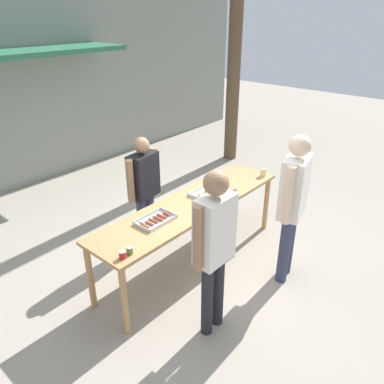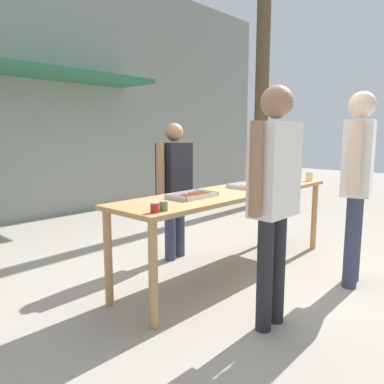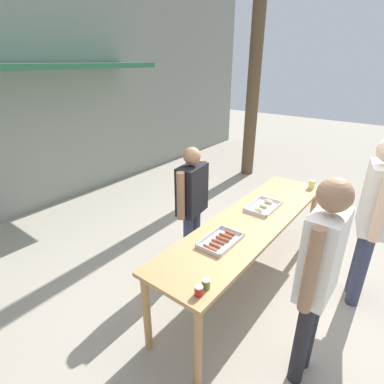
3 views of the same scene
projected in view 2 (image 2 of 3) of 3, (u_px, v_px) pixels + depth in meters
The scene contains 12 objects.
ground_plane at pixel (231, 271), 4.01m from camera, with size 24.00×24.00×0.00m, color #A39989.
building_facade_back at pixel (44, 86), 6.33m from camera, with size 12.00×1.11×4.50m.
serving_table at pixel (233, 199), 3.89m from camera, with size 2.85×0.70×0.88m.
food_tray_sausages at pixel (192, 196), 3.45m from camera, with size 0.44×0.28×0.04m.
food_tray_buns at pixel (249, 185), 4.13m from camera, with size 0.45×0.29×0.06m.
condiment_jar_mustard at pixel (155, 208), 2.78m from camera, with size 0.07×0.07×0.08m.
condiment_jar_ketchup at pixel (164, 206), 2.84m from camera, with size 0.07×0.07×0.08m.
beer_cup at pixel (309, 177), 4.65m from camera, with size 0.08×0.08×0.11m.
person_server_behind_table at pixel (175, 180), 4.32m from camera, with size 0.60×0.28×1.58m.
person_customer_holding_hotdog at pixel (274, 186), 2.71m from camera, with size 0.58×0.23×1.79m.
person_customer_with_cup at pixel (358, 172), 3.52m from camera, with size 0.63×0.34×1.84m.
utility_pole at pixel (263, 40), 7.30m from camera, with size 1.10×0.27×6.45m.
Camera 2 is at (-3.11, -2.29, 1.46)m, focal length 35.00 mm.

